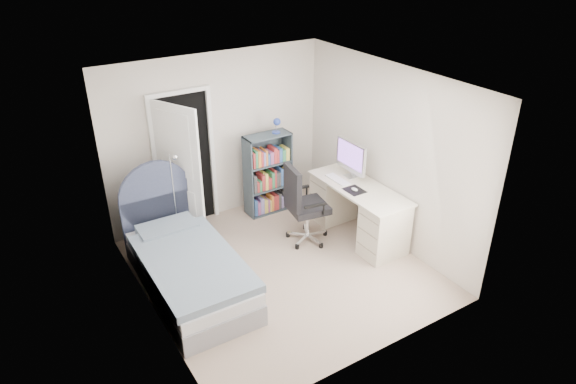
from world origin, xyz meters
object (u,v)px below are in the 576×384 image
bed (187,266)px  office_chair (302,201)px  nightstand (152,215)px  floor_lamp (177,210)px  bookcase (269,177)px  desk (357,209)px

bed → office_chair: size_ratio=1.86×
nightstand → floor_lamp: bearing=-53.8°
floor_lamp → bookcase: size_ratio=0.92×
desk → office_chair: desk is taller
floor_lamp → office_chair: (1.50, -0.82, 0.07)m
floor_lamp → office_chair: 1.71m
bed → bookcase: bearing=31.8°
floor_lamp → office_chair: size_ratio=1.19×
nightstand → floor_lamp: 0.48m
bookcase → desk: bearing=-61.5°
floor_lamp → office_chair: floor_lamp is taller
desk → nightstand: bearing=150.1°
nightstand → bed: bearing=-90.2°
nightstand → office_chair: bearing=-33.6°
bed → bookcase: (1.83, 1.13, 0.27)m
nightstand → office_chair: 2.13m
bed → bookcase: bookcase is taller
office_chair → bookcase: bearing=86.6°
bed → office_chair: 1.80m
bed → desk: (2.54, -0.17, 0.13)m
bookcase → office_chair: size_ratio=1.30×
bookcase → desk: 1.49m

